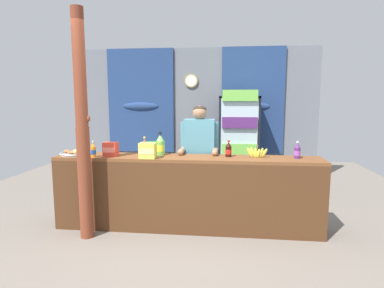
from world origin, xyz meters
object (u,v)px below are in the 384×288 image
object	(u,v)px
soda_bottle_iced_tea	(145,147)
banana_bunch	(257,153)
soda_bottle_cola	(228,150)
drink_fridge	(239,134)
plastic_lawn_chair	(156,161)
snack_box_crackers	(111,149)
pastry_tray	(76,153)
soda_bottle_grape_soda	(297,151)
soda_bottle_lime_soda	(160,145)
bottle_shelf_rack	(199,150)
shopkeeper	(200,149)
snack_box_instant_noodle	(148,151)
soda_bottle_orange_soda	(93,150)
timber_post	(83,132)
stall_counter	(186,187)

from	to	relation	value
soda_bottle_iced_tea	banana_bunch	distance (m)	1.41
soda_bottle_cola	drink_fridge	bearing A→B (deg)	84.53
plastic_lawn_chair	banana_bunch	world-z (taller)	banana_bunch
snack_box_crackers	pastry_tray	bearing A→B (deg)	173.66
soda_bottle_grape_soda	soda_bottle_lime_soda	bearing A→B (deg)	178.85
bottle_shelf_rack	soda_bottle_cola	distance (m)	2.38
drink_fridge	shopkeeper	size ratio (longest dim) A/B	1.17
snack_box_instant_noodle	soda_bottle_orange_soda	bearing A→B (deg)	179.00
drink_fridge	soda_bottle_orange_soda	world-z (taller)	drink_fridge
pastry_tray	snack_box_crackers	bearing A→B (deg)	-6.34
soda_bottle_grape_soda	soda_bottle_orange_soda	bearing A→B (deg)	-175.70
plastic_lawn_chair	snack_box_instant_noodle	world-z (taller)	snack_box_instant_noodle
snack_box_crackers	soda_bottle_grape_soda	bearing A→B (deg)	2.59
snack_box_crackers	shopkeeper	bearing A→B (deg)	21.75
snack_box_crackers	soda_bottle_lime_soda	bearing A→B (deg)	12.85
drink_fridge	soda_bottle_grape_soda	distance (m)	2.23
timber_post	plastic_lawn_chair	xyz separation A→B (m)	(0.34, 2.28, -0.77)
soda_bottle_iced_tea	snack_box_instant_noodle	bearing A→B (deg)	-65.73
bottle_shelf_rack	soda_bottle_lime_soda	size ratio (longest dim) A/B	4.20
snack_box_instant_noodle	pastry_tray	size ratio (longest dim) A/B	0.50
snack_box_crackers	soda_bottle_orange_soda	bearing A→B (deg)	-156.67
drink_fridge	soda_bottle_lime_soda	distance (m)	2.37
timber_post	plastic_lawn_chair	bearing A→B (deg)	81.64
soda_bottle_orange_soda	pastry_tray	xyz separation A→B (m)	(-0.30, 0.14, -0.06)
stall_counter	banana_bunch	distance (m)	0.98
soda_bottle_grape_soda	soda_bottle_iced_tea	bearing A→B (deg)	179.93
soda_bottle_orange_soda	banana_bunch	world-z (taller)	soda_bottle_orange_soda
bottle_shelf_rack	snack_box_instant_noodle	bearing A→B (deg)	-99.30
drink_fridge	soda_bottle_iced_tea	world-z (taller)	drink_fridge
shopkeeper	soda_bottle_cola	size ratio (longest dim) A/B	7.52
stall_counter	soda_bottle_lime_soda	distance (m)	0.63
drink_fridge	soda_bottle_lime_soda	world-z (taller)	drink_fridge
soda_bottle_grape_soda	shopkeeper	bearing A→B (deg)	164.88
shopkeeper	snack_box_crackers	size ratio (longest dim) A/B	8.84
shopkeeper	soda_bottle_iced_tea	bearing A→B (deg)	-154.21
soda_bottle_lime_soda	drink_fridge	bearing A→B (deg)	63.12
stall_counter	pastry_tray	size ratio (longest dim) A/B	8.51
pastry_tray	banana_bunch	bearing A→B (deg)	1.44
bottle_shelf_rack	pastry_tray	distance (m)	2.75
stall_counter	soda_bottle_orange_soda	world-z (taller)	soda_bottle_orange_soda
drink_fridge	soda_bottle_orange_soda	xyz separation A→B (m)	(-1.87, -2.33, 0.02)
drink_fridge	plastic_lawn_chair	distance (m)	1.65
drink_fridge	snack_box_instant_noodle	size ratio (longest dim) A/B	9.33
snack_box_crackers	snack_box_instant_noodle	bearing A→B (deg)	-10.79
bottle_shelf_rack	pastry_tray	xyz separation A→B (m)	(-1.40, -2.35, 0.29)
timber_post	bottle_shelf_rack	size ratio (longest dim) A/B	2.11
stall_counter	timber_post	bearing A→B (deg)	-165.80
drink_fridge	soda_bottle_iced_tea	xyz separation A→B (m)	(-1.27, -2.14, 0.03)
snack_box_crackers	soda_bottle_iced_tea	bearing A→B (deg)	14.59
soda_bottle_lime_soda	snack_box_crackers	bearing A→B (deg)	-167.15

